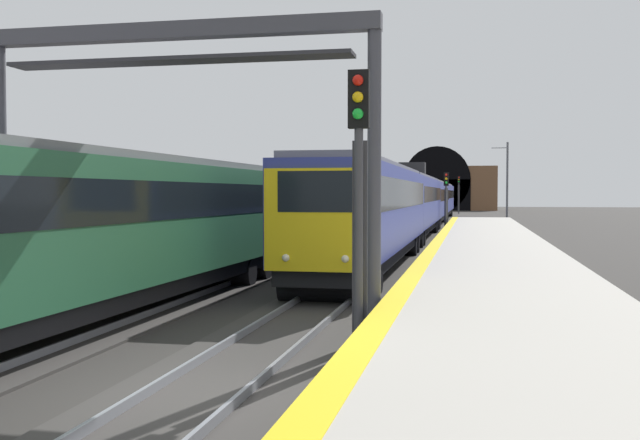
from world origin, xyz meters
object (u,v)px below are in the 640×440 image
object	(u,v)px
railway_signal_mid	(446,196)
catenary_mast_near	(507,181)
railway_signal_near	(359,185)
train_adjacent_platform	(242,213)
railway_signal_far	(459,191)
overhead_signal_gantry	(177,98)
train_main_approaching	(422,201)

from	to	relation	value
railway_signal_mid	catenary_mast_near	distance (m)	23.69
catenary_mast_near	railway_signal_near	bearing A→B (deg)	175.30
railway_signal_near	train_adjacent_platform	bearing A→B (deg)	-153.97
railway_signal_far	overhead_signal_gantry	size ratio (longest dim) A/B	0.64
train_main_approaching	catenary_mast_near	distance (m)	23.35
train_adjacent_platform	railway_signal_near	world-z (taller)	railway_signal_near
railway_signal_near	railway_signal_far	xyz separation A→B (m)	(97.73, 0.00, 0.15)
train_adjacent_platform	catenary_mast_near	world-z (taller)	catenary_mast_near
train_main_approaching	railway_signal_far	bearing A→B (deg)	177.99
railway_signal_mid	overhead_signal_gantry	world-z (taller)	overhead_signal_gantry
train_adjacent_platform	railway_signal_far	distance (m)	84.92
train_main_approaching	catenary_mast_near	world-z (taller)	catenary_mast_near
train_main_approaching	train_adjacent_platform	bearing A→B (deg)	-7.64
railway_signal_far	overhead_signal_gantry	distance (m)	96.32
train_main_approaching	railway_signal_mid	size ratio (longest dim) A/B	17.59
railway_signal_near	overhead_signal_gantry	size ratio (longest dim) A/B	0.60
train_adjacent_platform	railway_signal_mid	size ratio (longest dim) A/B	8.45
railway_signal_far	catenary_mast_near	size ratio (longest dim) A/B	0.65
railway_signal_far	catenary_mast_near	xyz separation A→B (m)	(-29.69, -5.60, 0.99)
train_adjacent_platform	railway_signal_near	xyz separation A→B (m)	(-13.06, -6.38, 0.89)
overhead_signal_gantry	catenary_mast_near	distance (m)	67.24
train_main_approaching	train_adjacent_platform	distance (m)	33.25
railway_signal_near	catenary_mast_near	distance (m)	68.27
railway_signal_far	train_main_approaching	bearing A→B (deg)	-2.11
railway_signal_near	catenary_mast_near	xyz separation A→B (m)	(68.03, -5.60, 1.15)
train_adjacent_platform	train_main_approaching	bearing A→B (deg)	173.41
railway_signal_far	railway_signal_near	bearing A→B (deg)	0.00
train_main_approaching	train_adjacent_platform	xyz separation A→B (m)	(-32.95, 4.47, -0.11)
train_adjacent_platform	overhead_signal_gantry	xyz separation A→B (m)	(-11.55, -2.24, 2.77)
train_main_approaching	overhead_signal_gantry	bearing A→B (deg)	-2.78
railway_signal_mid	overhead_signal_gantry	bearing A→B (deg)	-5.43
railway_signal_mid	overhead_signal_gantry	distance (m)	43.81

